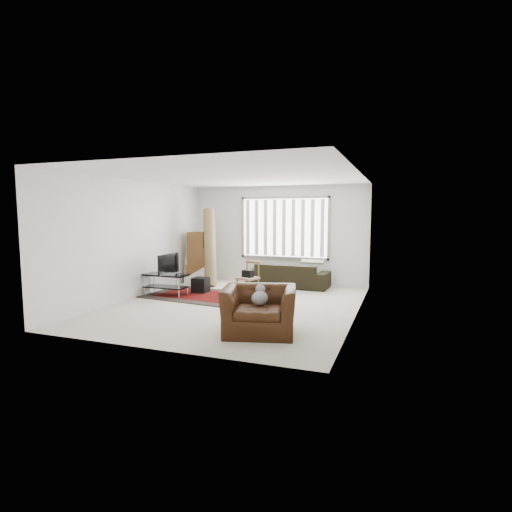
% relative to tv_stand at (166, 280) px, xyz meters
% --- Properties ---
extents(room, '(6.00, 6.02, 2.71)m').
position_rel_tv_stand_xyz_m(room, '(1.98, 0.18, 1.38)').
color(room, beige).
rests_on(room, ground).
extents(persian_rug, '(2.65, 1.91, 0.02)m').
position_rel_tv_stand_xyz_m(persian_rug, '(0.80, 0.24, -0.36)').
color(persian_rug, black).
rests_on(persian_rug, ground).
extents(tv_stand, '(1.04, 0.47, 0.52)m').
position_rel_tv_stand_xyz_m(tv_stand, '(0.00, 0.00, 0.00)').
color(tv_stand, black).
rests_on(tv_stand, ground).
extents(tv, '(0.11, 0.84, 0.48)m').
position_rel_tv_stand_xyz_m(tv, '(-0.00, 0.00, 0.39)').
color(tv, black).
rests_on(tv, tv_stand).
extents(subwoofer, '(0.37, 0.37, 0.36)m').
position_rel_tv_stand_xyz_m(subwoofer, '(0.62, 0.57, -0.17)').
color(subwoofer, black).
rests_on(subwoofer, persian_rug).
extents(moving_boxes, '(0.62, 0.58, 1.44)m').
position_rel_tv_stand_xyz_m(moving_boxes, '(-0.08, 1.79, 0.29)').
color(moving_boxes, brown).
rests_on(moving_boxes, ground).
extents(white_flatpack, '(0.61, 0.20, 0.77)m').
position_rel_tv_stand_xyz_m(white_flatpack, '(-0.08, 1.58, 0.01)').
color(white_flatpack, silver).
rests_on(white_flatpack, ground).
extents(rolled_rug, '(0.67, 0.84, 2.08)m').
position_rel_tv_stand_xyz_m(rolled_rug, '(0.36, 1.61, 0.67)').
color(rolled_rug, olive).
rests_on(rolled_rug, ground).
extents(sofa, '(2.16, 0.97, 0.82)m').
position_rel_tv_stand_xyz_m(sofa, '(2.42, 2.12, 0.04)').
color(sofa, black).
rests_on(sofa, ground).
extents(side_chair, '(0.54, 0.54, 0.80)m').
position_rel_tv_stand_xyz_m(side_chair, '(1.79, 0.80, 0.07)').
color(side_chair, '#89755A').
rests_on(side_chair, ground).
extents(armchair, '(1.39, 1.28, 0.87)m').
position_rel_tv_stand_xyz_m(armchair, '(3.10, -2.06, 0.06)').
color(armchair, '#371B0B').
rests_on(armchair, ground).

